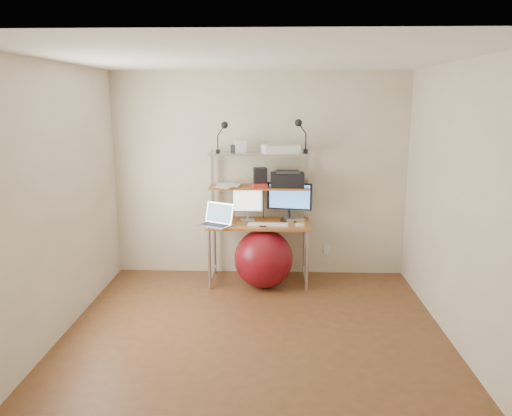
# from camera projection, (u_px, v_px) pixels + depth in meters

# --- Properties ---
(room) EXTENTS (3.60, 3.60, 3.60)m
(room) POSITION_uv_depth(u_px,v_px,m) (254.00, 206.00, 4.38)
(room) COLOR brown
(room) RESTS_ON ground
(computer_desk) EXTENTS (1.20, 0.60, 1.57)m
(computer_desk) POSITION_uv_depth(u_px,v_px,m) (259.00, 203.00, 5.91)
(computer_desk) COLOR #AE6021
(computer_desk) RESTS_ON ground
(desktop) EXTENTS (1.20, 0.60, 0.00)m
(desktop) POSITION_uv_depth(u_px,v_px,m) (259.00, 222.00, 5.89)
(desktop) COLOR #AE6021
(desktop) RESTS_ON computer_desk
(mid_shelf) EXTENTS (1.18, 0.34, 0.00)m
(mid_shelf) POSITION_uv_depth(u_px,v_px,m) (259.00, 186.00, 5.93)
(mid_shelf) COLOR #AE6021
(mid_shelf) RESTS_ON computer_desk
(top_shelf) EXTENTS (1.18, 0.34, 0.00)m
(top_shelf) POSITION_uv_depth(u_px,v_px,m) (259.00, 153.00, 5.84)
(top_shelf) COLOR #AAA9AE
(top_shelf) RESTS_ON computer_desk
(floor) EXTENTS (3.60, 3.60, 0.00)m
(floor) POSITION_uv_depth(u_px,v_px,m) (254.00, 337.00, 4.64)
(floor) COLOR brown
(floor) RESTS_ON ground
(wall_outlet) EXTENTS (0.08, 0.01, 0.12)m
(wall_outlet) POSITION_uv_depth(u_px,v_px,m) (327.00, 250.00, 6.29)
(wall_outlet) COLOR white
(wall_outlet) RESTS_ON room
(monitor_silver) EXTENTS (0.37, 0.14, 0.41)m
(monitor_silver) POSITION_uv_depth(u_px,v_px,m) (248.00, 203.00, 5.94)
(monitor_silver) COLOR #A7A7AC
(monitor_silver) RESTS_ON desktop
(monitor_black) EXTENTS (0.53, 0.18, 0.54)m
(monitor_black) POSITION_uv_depth(u_px,v_px,m) (289.00, 198.00, 5.93)
(monitor_black) COLOR black
(monitor_black) RESTS_ON desktop
(laptop) EXTENTS (0.46, 0.43, 0.32)m
(laptop) POSITION_uv_depth(u_px,v_px,m) (217.00, 221.00, 5.75)
(laptop) COLOR silver
(laptop) RESTS_ON desktop
(keyboard) EXTENTS (0.47, 0.14, 0.01)m
(keyboard) POSITION_uv_depth(u_px,v_px,m) (268.00, 225.00, 5.76)
(keyboard) COLOR white
(keyboard) RESTS_ON desktop
(mouse) EXTENTS (0.10, 0.07, 0.03)m
(mouse) POSITION_uv_depth(u_px,v_px,m) (300.00, 225.00, 5.72)
(mouse) COLOR white
(mouse) RESTS_ON desktop
(mac_mini) EXTENTS (0.26, 0.26, 0.04)m
(mac_mini) POSITION_uv_depth(u_px,v_px,m) (293.00, 219.00, 5.99)
(mac_mini) COLOR silver
(mac_mini) RESTS_ON desktop
(phone) EXTENTS (0.10, 0.15, 0.01)m
(phone) POSITION_uv_depth(u_px,v_px,m) (264.00, 225.00, 5.75)
(phone) COLOR black
(phone) RESTS_ON desktop
(printer) EXTENTS (0.39, 0.27, 0.19)m
(printer) POSITION_uv_depth(u_px,v_px,m) (287.00, 179.00, 5.89)
(printer) COLOR black
(printer) RESTS_ON mid_shelf
(nas_cube) EXTENTS (0.17, 0.17, 0.22)m
(nas_cube) POSITION_uv_depth(u_px,v_px,m) (260.00, 177.00, 5.89)
(nas_cube) COLOR black
(nas_cube) RESTS_ON mid_shelf
(red_box) EXTENTS (0.19, 0.15, 0.05)m
(red_box) POSITION_uv_depth(u_px,v_px,m) (260.00, 186.00, 5.84)
(red_box) COLOR red
(red_box) RESTS_ON mid_shelf
(scanner) EXTENTS (0.47, 0.36, 0.11)m
(scanner) POSITION_uv_depth(u_px,v_px,m) (281.00, 148.00, 5.81)
(scanner) COLOR white
(scanner) RESTS_ON top_shelf
(box_white) EXTENTS (0.14, 0.13, 0.14)m
(box_white) POSITION_uv_depth(u_px,v_px,m) (240.00, 147.00, 5.84)
(box_white) COLOR white
(box_white) RESTS_ON top_shelf
(box_grey) EXTENTS (0.09, 0.09, 0.09)m
(box_grey) POSITION_uv_depth(u_px,v_px,m) (235.00, 149.00, 5.88)
(box_grey) COLOR #2B2B2D
(box_grey) RESTS_ON top_shelf
(clip_lamp_left) EXTENTS (0.15, 0.08, 0.37)m
(clip_lamp_left) POSITION_uv_depth(u_px,v_px,m) (223.00, 130.00, 5.70)
(clip_lamp_left) COLOR black
(clip_lamp_left) RESTS_ON top_shelf
(clip_lamp_right) EXTENTS (0.16, 0.09, 0.39)m
(clip_lamp_right) POSITION_uv_depth(u_px,v_px,m) (300.00, 128.00, 5.72)
(clip_lamp_right) COLOR black
(clip_lamp_right) RESTS_ON top_shelf
(exercise_ball) EXTENTS (0.69, 0.69, 0.69)m
(exercise_ball) POSITION_uv_depth(u_px,v_px,m) (264.00, 258.00, 5.82)
(exercise_ball) COLOR maroon
(exercise_ball) RESTS_ON floor
(paper_stack) EXTENTS (0.32, 0.42, 0.02)m
(paper_stack) POSITION_uv_depth(u_px,v_px,m) (228.00, 185.00, 5.94)
(paper_stack) COLOR white
(paper_stack) RESTS_ON mid_shelf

